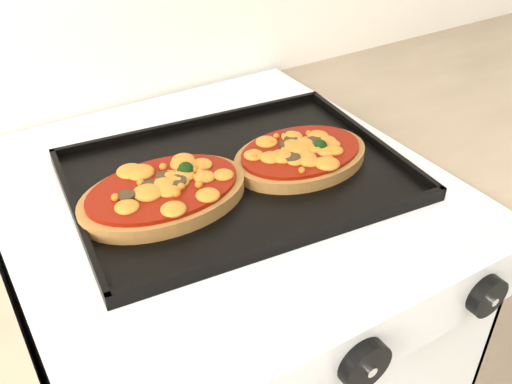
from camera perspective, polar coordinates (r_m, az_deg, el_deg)
stove at (r=1.14m, az=-2.91°, el=-18.13°), size 0.60×0.60×0.91m
control_panel at (r=0.67m, az=9.80°, el=-15.40°), size 0.60×0.02×0.09m
knob_center at (r=0.66m, az=10.81°, el=-16.58°), size 0.06×0.02×0.06m
knob_right at (r=0.77m, az=22.07°, el=-9.62°), size 0.06×0.02×0.06m
baking_tray at (r=0.81m, az=-1.86°, el=1.84°), size 0.49×0.38×0.02m
pizza_left at (r=0.75m, az=-9.22°, el=0.05°), size 0.23×0.16×0.03m
pizza_right at (r=0.83m, az=4.49°, el=3.79°), size 0.21×0.15×0.03m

